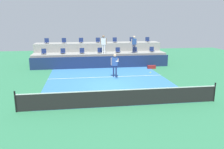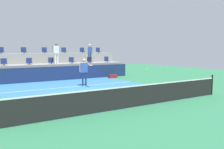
# 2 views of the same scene
# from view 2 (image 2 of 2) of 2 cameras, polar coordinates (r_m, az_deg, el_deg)

# --- Properties ---
(ground_plane) EXTENTS (40.00, 40.00, 0.00)m
(ground_plane) POSITION_cam_2_polar(r_m,az_deg,el_deg) (13.15, -5.17, -4.41)
(ground_plane) COLOR #2D754C
(court_inner_paint) EXTENTS (9.00, 10.00, 0.01)m
(court_inner_paint) POSITION_cam_2_polar(r_m,az_deg,el_deg) (14.04, -7.00, -3.75)
(court_inner_paint) COLOR teal
(court_inner_paint) RESTS_ON ground_plane
(court_service_line) EXTENTS (9.00, 0.06, 0.00)m
(court_service_line) POSITION_cam_2_polar(r_m,az_deg,el_deg) (15.30, -9.20, -2.95)
(court_service_line) COLOR white
(court_service_line) RESTS_ON ground_plane
(tennis_net) EXTENTS (10.48, 0.08, 1.07)m
(tennis_net) POSITION_cam_2_polar(r_m,az_deg,el_deg) (9.70, 5.47, -5.17)
(tennis_net) COLOR black
(tennis_net) RESTS_ON ground_plane
(sponsor_backboard) EXTENTS (13.00, 0.16, 1.10)m
(sponsor_backboard) POSITION_cam_2_polar(r_m,az_deg,el_deg) (18.59, -13.49, 0.23)
(sponsor_backboard) COLOR navy
(sponsor_backboard) RESTS_ON ground_plane
(seating_tier_lower) EXTENTS (13.00, 1.80, 1.25)m
(seating_tier_lower) POSITION_cam_2_polar(r_m,az_deg,el_deg) (19.81, -14.67, 0.77)
(seating_tier_lower) COLOR gray
(seating_tier_lower) RESTS_ON ground_plane
(seating_tier_upper) EXTENTS (13.00, 1.80, 2.10)m
(seating_tier_upper) POSITION_cam_2_polar(r_m,az_deg,el_deg) (21.50, -16.11, 2.27)
(seating_tier_upper) COLOR gray
(seating_tier_upper) RESTS_ON ground_plane
(stadium_chair_lower_left) EXTENTS (0.44, 0.40, 0.52)m
(stadium_chair_lower_left) POSITION_cam_2_polar(r_m,az_deg,el_deg) (18.96, -25.10, 2.71)
(stadium_chair_lower_left) COLOR #2D2D33
(stadium_chair_lower_left) RESTS_ON seating_tier_lower
(stadium_chair_lower_mid_left) EXTENTS (0.44, 0.40, 0.52)m
(stadium_chair_lower_mid_left) POSITION_cam_2_polar(r_m,az_deg,el_deg) (19.25, -19.72, 2.97)
(stadium_chair_lower_mid_left) COLOR #2D2D33
(stadium_chair_lower_mid_left) RESTS_ON seating_tier_lower
(stadium_chair_lower_center) EXTENTS (0.44, 0.40, 0.52)m
(stadium_chair_lower_center) POSITION_cam_2_polar(r_m,az_deg,el_deg) (19.69, -14.75, 3.19)
(stadium_chair_lower_center) COLOR #2D2D33
(stadium_chair_lower_center) RESTS_ON seating_tier_lower
(stadium_chair_lower_mid_right) EXTENTS (0.44, 0.40, 0.52)m
(stadium_chair_lower_mid_right) POSITION_cam_2_polar(r_m,az_deg,el_deg) (20.28, -9.89, 3.37)
(stadium_chair_lower_mid_right) COLOR #2D2D33
(stadium_chair_lower_mid_right) RESTS_ON seating_tier_lower
(stadium_chair_lower_right) EXTENTS (0.44, 0.40, 0.52)m
(stadium_chair_lower_right) POSITION_cam_2_polar(r_m,az_deg,el_deg) (20.99, -5.46, 3.52)
(stadium_chair_lower_right) COLOR #2D2D33
(stadium_chair_lower_right) RESTS_ON seating_tier_lower
(stadium_chair_lower_far_right) EXTENTS (0.44, 0.40, 0.52)m
(stadium_chair_lower_far_right) POSITION_cam_2_polar(r_m,az_deg,el_deg) (21.83, -1.29, 3.65)
(stadium_chair_lower_far_right) COLOR #2D2D33
(stadium_chair_lower_far_right) RESTS_ON seating_tier_lower
(stadium_chair_upper_left) EXTENTS (0.44, 0.40, 0.52)m
(stadium_chair_upper_left) POSITION_cam_2_polar(r_m,az_deg,el_deg) (20.73, -25.70, 5.27)
(stadium_chair_upper_left) COLOR #2D2D33
(stadium_chair_upper_left) RESTS_ON seating_tier_upper
(stadium_chair_upper_mid_left) EXTENTS (0.44, 0.40, 0.52)m
(stadium_chair_upper_mid_left) POSITION_cam_2_polar(r_m,az_deg,el_deg) (20.99, -20.92, 5.48)
(stadium_chair_upper_mid_left) COLOR #2D2D33
(stadium_chair_upper_mid_left) RESTS_ON seating_tier_upper
(stadium_chair_upper_center) EXTENTS (0.44, 0.40, 0.52)m
(stadium_chair_upper_center) POSITION_cam_2_polar(r_m,az_deg,el_deg) (21.39, -16.29, 5.64)
(stadium_chair_upper_center) COLOR #2D2D33
(stadium_chair_upper_center) RESTS_ON seating_tier_upper
(stadium_chair_upper_mid_right) EXTENTS (0.44, 0.40, 0.52)m
(stadium_chair_upper_mid_right) POSITION_cam_2_polar(r_m,az_deg,el_deg) (21.94, -11.73, 5.76)
(stadium_chair_upper_mid_right) COLOR #2D2D33
(stadium_chair_upper_mid_right) RESTS_ON seating_tier_upper
(stadium_chair_upper_right) EXTENTS (0.44, 0.40, 0.52)m
(stadium_chair_upper_right) POSITION_cam_2_polar(r_m,az_deg,el_deg) (22.64, -7.31, 5.84)
(stadium_chair_upper_right) COLOR #2D2D33
(stadium_chair_upper_right) RESTS_ON seating_tier_upper
(stadium_chair_upper_far_right) EXTENTS (0.44, 0.40, 0.52)m
(stadium_chair_upper_far_right) POSITION_cam_2_polar(r_m,az_deg,el_deg) (23.41, -3.39, 5.88)
(stadium_chair_upper_far_right) COLOR #2D2D33
(stadium_chair_upper_far_right) RESTS_ON seating_tier_upper
(tennis_player) EXTENTS (0.61, 1.33, 1.83)m
(tennis_player) POSITION_cam_2_polar(r_m,az_deg,el_deg) (15.40, -6.84, 1.36)
(tennis_player) COLOR navy
(tennis_player) RESTS_ON ground_plane
(spectator_in_white) EXTENTS (0.61, 0.27, 1.74)m
(spectator_in_white) POSITION_cam_2_polar(r_m,az_deg,el_deg) (19.40, -13.57, 5.67)
(spectator_in_white) COLOR white
(spectator_in_white) RESTS_ON seating_tier_lower
(spectator_leaning_on_rail) EXTENTS (0.59, 0.25, 1.66)m
(spectator_leaning_on_rail) POSITION_cam_2_polar(r_m,az_deg,el_deg) (20.54, -5.52, 5.66)
(spectator_leaning_on_rail) COLOR navy
(spectator_leaning_on_rail) RESTS_ON seating_tier_lower
(tennis_ball) EXTENTS (0.07, 0.07, 0.07)m
(tennis_ball) POSITION_cam_2_polar(r_m,az_deg,el_deg) (12.10, 8.58, 1.20)
(tennis_ball) COLOR #CCE033
(equipment_bag) EXTENTS (0.76, 0.28, 0.30)m
(equipment_bag) POSITION_cam_2_polar(r_m,az_deg,el_deg) (19.69, 0.18, -0.45)
(equipment_bag) COLOR maroon
(equipment_bag) RESTS_ON ground_plane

